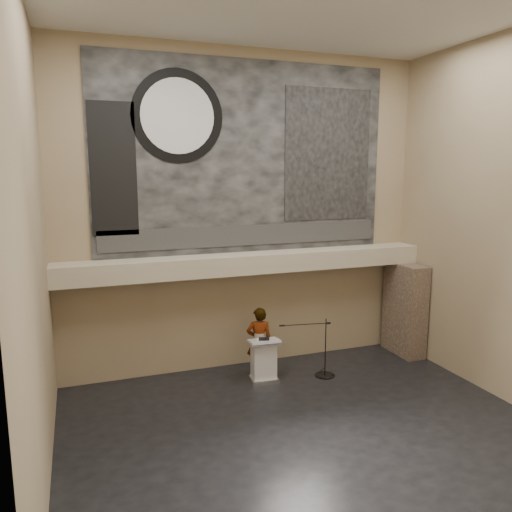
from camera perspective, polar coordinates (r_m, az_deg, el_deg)
name	(u,v)px	position (r m, az deg, el deg)	size (l,w,h in m)	color
floor	(308,431)	(11.12, 5.95, -19.27)	(10.00, 10.00, 0.00)	black
wall_back	(246,213)	(13.47, -1.16, 4.96)	(10.00, 0.02, 8.50)	#8C7559
wall_front	(459,267)	(6.49, 22.20, -1.15)	(10.00, 0.02, 8.50)	#8C7559
wall_left	(32,242)	(8.81, -24.21, 1.46)	(0.02, 8.00, 8.50)	#8C7559
wall_right	(509,221)	(12.80, 26.96, 3.63)	(0.02, 8.00, 8.50)	#8C7559
soffit	(251,263)	(13.27, -0.59, -0.78)	(10.00, 0.80, 0.50)	tan
sprinkler_left	(193,278)	(12.85, -7.27, -2.49)	(0.04, 0.04, 0.06)	#B2893D
sprinkler_right	(316,269)	(14.01, 6.84, -1.45)	(0.04, 0.04, 0.06)	#B2893D
banner	(246,158)	(13.39, -1.14, 11.14)	(8.00, 0.05, 5.00)	black
banner_text_strip	(247,235)	(13.47, -1.06, 2.39)	(7.76, 0.02, 0.55)	#2A2A2A
banner_clock_rim	(178,116)	(12.95, -8.95, 15.50)	(2.30, 2.30, 0.02)	black
banner_clock_face	(178,116)	(12.93, -8.93, 15.51)	(1.84, 1.84, 0.02)	silver
banner_building_print	(328,155)	(14.31, 8.23, 11.36)	(2.60, 0.02, 3.60)	black
banner_brick_print	(113,170)	(12.67, -16.00, 9.48)	(1.10, 0.02, 3.20)	black
stone_pier	(405,309)	(15.41, 16.64, -5.81)	(0.60, 1.40, 2.70)	#47372B
lectern	(264,360)	(13.15, 0.88, -11.78)	(0.80, 0.60, 1.14)	silver
binder	(264,339)	(12.93, 0.93, -9.48)	(0.27, 0.21, 0.04)	black
papers	(261,340)	(12.91, 0.58, -9.60)	(0.22, 0.30, 0.01)	white
speaker_person	(259,342)	(13.33, 0.36, -9.75)	(0.68, 0.44, 1.86)	silver
mic_stand	(323,367)	(13.64, 7.70, -12.49)	(1.49, 0.52, 1.57)	black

